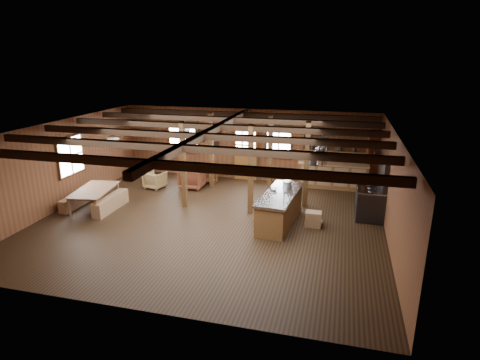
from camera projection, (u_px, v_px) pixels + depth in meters
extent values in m
cube|color=black|center=(210.00, 222.00, 11.96)|extent=(10.00, 9.00, 0.02)
cube|color=black|center=(208.00, 128.00, 11.12)|extent=(10.00, 9.00, 0.02)
cube|color=brown|center=(60.00, 165.00, 12.74)|extent=(0.02, 9.00, 2.80)
cube|color=brown|center=(393.00, 191.00, 10.34)|extent=(0.02, 9.00, 2.80)
cube|color=brown|center=(246.00, 145.00, 15.71)|extent=(10.00, 0.02, 2.80)
cube|color=brown|center=(130.00, 245.00, 7.37)|extent=(10.00, 0.02, 2.80)
cube|color=black|center=(151.00, 164.00, 7.92)|extent=(9.80, 0.12, 0.18)
cube|color=black|center=(180.00, 148.00, 9.31)|extent=(9.80, 0.12, 0.18)
cube|color=black|center=(202.00, 136.00, 10.70)|extent=(9.80, 0.12, 0.18)
cube|color=black|center=(219.00, 127.00, 12.09)|extent=(9.80, 0.12, 0.18)
cube|color=black|center=(232.00, 120.00, 13.47)|extent=(9.80, 0.12, 0.18)
cube|color=black|center=(242.00, 114.00, 14.68)|extent=(9.80, 0.12, 0.18)
cube|color=black|center=(208.00, 133.00, 11.16)|extent=(0.18, 8.82, 0.18)
cube|color=#402412|center=(183.00, 165.00, 12.75)|extent=(0.15, 0.15, 2.80)
cube|color=#402412|center=(211.00, 151.00, 14.74)|extent=(0.15, 0.15, 2.80)
cube|color=#402412|center=(251.00, 170.00, 12.23)|extent=(0.15, 0.15, 2.80)
cube|color=#402412|center=(270.00, 154.00, 14.21)|extent=(0.15, 0.15, 2.80)
cube|color=#402412|center=(307.00, 165.00, 12.77)|extent=(0.15, 0.15, 2.80)
cube|color=brown|center=(246.00, 166.00, 15.91)|extent=(0.90, 0.06, 1.10)
cube|color=#402412|center=(234.00, 153.00, 15.87)|extent=(0.06, 0.08, 2.10)
cube|color=#402412|center=(258.00, 154.00, 15.64)|extent=(0.06, 0.08, 2.10)
cube|color=#402412|center=(246.00, 127.00, 15.44)|extent=(1.02, 0.08, 0.06)
cube|color=white|center=(246.00, 141.00, 15.61)|extent=(0.84, 0.02, 0.90)
cube|color=white|center=(183.00, 137.00, 16.23)|extent=(1.20, 0.02, 1.20)
cube|color=#402412|center=(183.00, 137.00, 16.23)|extent=(1.32, 0.06, 1.32)
cube|color=white|center=(279.00, 142.00, 15.29)|extent=(0.90, 0.02, 1.20)
cube|color=#402412|center=(279.00, 142.00, 15.29)|extent=(1.02, 0.06, 1.32)
cube|color=white|center=(70.00, 156.00, 13.13)|extent=(0.02, 1.20, 1.20)
cube|color=#402412|center=(70.00, 156.00, 13.13)|extent=(0.14, 1.24, 1.32)
cube|color=beige|center=(214.00, 133.00, 15.86)|extent=(0.50, 0.03, 0.40)
cube|color=black|center=(214.00, 133.00, 15.85)|extent=(0.55, 0.02, 0.45)
cube|color=beige|center=(200.00, 135.00, 16.03)|extent=(0.35, 0.03, 0.45)
cube|color=black|center=(200.00, 135.00, 16.02)|extent=(0.40, 0.02, 0.50)
cube|color=beige|center=(214.00, 146.00, 16.01)|extent=(0.40, 0.03, 0.30)
cube|color=black|center=(214.00, 146.00, 16.00)|extent=(0.45, 0.02, 0.35)
cube|color=brown|center=(333.00, 176.00, 14.89)|extent=(2.50, 0.55, 0.90)
cube|color=#8D6140|center=(334.00, 164.00, 14.73)|extent=(2.55, 0.60, 0.06)
cube|color=brown|center=(335.00, 151.00, 14.66)|extent=(2.30, 0.35, 0.04)
cube|color=brown|center=(335.00, 142.00, 14.55)|extent=(2.30, 0.35, 0.04)
cube|color=brown|center=(336.00, 132.00, 14.45)|extent=(2.30, 0.35, 0.04)
cube|color=brown|center=(303.00, 140.00, 14.83)|extent=(0.04, 0.35, 1.40)
cube|color=brown|center=(368.00, 143.00, 14.28)|extent=(0.04, 0.35, 1.40)
cylinder|color=#2C2C2F|center=(112.00, 132.00, 11.91)|extent=(0.02, 0.02, 0.45)
cone|color=silver|center=(113.00, 142.00, 12.01)|extent=(0.36, 0.36, 0.22)
cylinder|color=#2C2C2F|center=(185.00, 123.00, 13.40)|extent=(0.02, 0.02, 0.45)
cone|color=silver|center=(185.00, 133.00, 13.50)|extent=(0.36, 0.36, 0.22)
cylinder|color=#2C2C2F|center=(322.00, 141.00, 10.73)|extent=(0.04, 3.00, 0.04)
cylinder|color=#2C2C2F|center=(322.00, 155.00, 9.48)|extent=(0.01, 0.01, 0.16)
cylinder|color=silver|center=(322.00, 162.00, 9.53)|extent=(0.25, 0.25, 0.14)
cylinder|color=#2C2C2F|center=(315.00, 154.00, 9.86)|extent=(0.01, 0.01, 0.27)
cylinder|color=#2C2C2F|center=(315.00, 162.00, 9.92)|extent=(0.24, 0.24, 0.14)
cylinder|color=#2C2C2F|center=(317.00, 149.00, 10.15)|extent=(0.01, 0.01, 0.15)
cylinder|color=silver|center=(316.00, 154.00, 10.19)|extent=(0.21, 0.21, 0.14)
cylinder|color=#2C2C2F|center=(321.00, 149.00, 10.46)|extent=(0.01, 0.01, 0.29)
cylinder|color=#2C2C2F|center=(321.00, 157.00, 10.52)|extent=(0.20, 0.20, 0.14)
cylinder|color=#2C2C2F|center=(319.00, 145.00, 10.78)|extent=(0.01, 0.01, 0.20)
cylinder|color=silver|center=(319.00, 151.00, 10.83)|extent=(0.21, 0.21, 0.14)
cylinder|color=#2C2C2F|center=(322.00, 143.00, 11.09)|extent=(0.01, 0.01, 0.26)
cylinder|color=#2C2C2F|center=(321.00, 150.00, 11.15)|extent=(0.19, 0.19, 0.14)
cylinder|color=#2C2C2F|center=(323.00, 141.00, 11.40)|extent=(0.01, 0.01, 0.30)
cylinder|color=silver|center=(323.00, 149.00, 11.47)|extent=(0.27, 0.27, 0.14)
cylinder|color=#2C2C2F|center=(320.00, 138.00, 11.73)|extent=(0.01, 0.01, 0.23)
cylinder|color=#2C2C2F|center=(320.00, 144.00, 11.78)|extent=(0.24, 0.24, 0.14)
cylinder|color=#2C2C2F|center=(324.00, 135.00, 12.01)|extent=(0.01, 0.01, 0.18)
cylinder|color=silver|center=(324.00, 140.00, 12.05)|extent=(0.25, 0.25, 0.14)
cube|color=brown|center=(280.00, 210.00, 11.71)|extent=(1.02, 2.47, 0.86)
cube|color=silver|center=(280.00, 194.00, 11.57)|extent=(1.11, 2.57, 0.08)
cylinder|color=#2C2C2F|center=(277.00, 201.00, 11.01)|extent=(0.44, 0.44, 0.06)
cylinder|color=silver|center=(284.00, 197.00, 10.92)|extent=(0.03, 0.03, 0.30)
cube|color=#8D6140|center=(313.00, 219.00, 11.56)|extent=(0.51, 0.37, 0.45)
cube|color=#2C2C2F|center=(370.00, 201.00, 12.32)|extent=(0.81, 1.51, 0.91)
cube|color=silver|center=(371.00, 187.00, 12.18)|extent=(0.83, 1.53, 0.04)
cube|color=#2C2C2F|center=(384.00, 170.00, 11.94)|extent=(0.12, 1.51, 1.01)
cube|color=silver|center=(382.00, 154.00, 11.82)|extent=(0.40, 1.62, 0.05)
imported|color=brown|center=(96.00, 199.00, 12.90)|extent=(1.33, 2.01, 0.66)
cube|color=#8D6140|center=(76.00, 200.00, 13.11)|extent=(0.27, 1.46, 0.40)
cube|color=#8D6140|center=(111.00, 203.00, 12.80)|extent=(0.31, 1.67, 0.46)
imported|color=brown|center=(206.00, 172.00, 15.68)|extent=(1.06, 1.07, 0.74)
imported|color=brown|center=(192.00, 178.00, 14.90)|extent=(0.85, 0.87, 0.79)
imported|color=#9C7B47|center=(155.00, 180.00, 14.93)|extent=(0.81, 0.82, 0.62)
cylinder|color=silver|center=(287.00, 184.00, 12.15)|extent=(0.28, 0.28, 0.17)
imported|color=silver|center=(273.00, 189.00, 11.79)|extent=(0.31, 0.31, 0.06)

